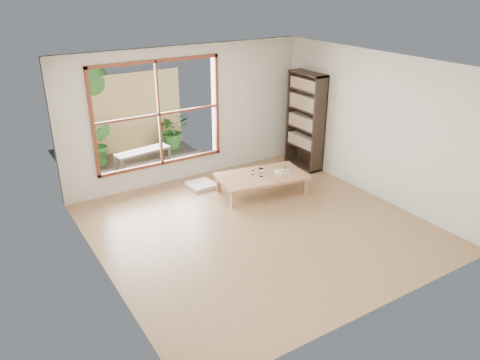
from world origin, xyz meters
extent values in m
plane|color=olive|center=(0.00, 0.00, 0.00)|extent=(5.00, 5.00, 0.00)
cube|color=tan|center=(0.79, 1.04, 0.33)|extent=(1.74, 1.16, 0.05)
cube|color=tan|center=(0.02, 0.79, 0.15)|extent=(0.09, 0.09, 0.30)
cube|color=tan|center=(0.14, 1.53, 0.15)|extent=(0.09, 0.09, 0.30)
cube|color=tan|center=(1.45, 0.55, 0.15)|extent=(0.09, 0.09, 0.30)
cube|color=tan|center=(1.57, 1.29, 0.15)|extent=(0.09, 0.09, 0.30)
cube|color=silver|center=(-0.05, 1.87, 0.04)|extent=(0.51, 0.51, 0.07)
cube|color=#2F221A|center=(2.32, 1.68, 1.00)|extent=(0.32, 0.90, 2.00)
cylinder|color=silver|center=(0.76, 1.00, 0.43)|extent=(0.08, 0.08, 0.15)
cylinder|color=silver|center=(0.99, 1.13, 0.41)|extent=(0.07, 0.07, 0.11)
cylinder|color=silver|center=(0.84, 1.15, 0.40)|extent=(0.07, 0.07, 0.09)
cylinder|color=silver|center=(0.67, 1.15, 0.39)|extent=(0.06, 0.06, 0.08)
cube|color=white|center=(1.22, 0.95, 0.36)|extent=(0.34, 0.27, 0.02)
sphere|color=#4D722D|center=(1.30, 1.00, 0.41)|extent=(0.08, 0.08, 0.08)
cube|color=gold|center=(1.19, 0.91, 0.39)|extent=(0.06, 0.05, 0.03)
cube|color=beige|center=(1.15, 0.99, 0.38)|extent=(0.07, 0.06, 0.02)
cylinder|color=silver|center=(1.26, 0.89, 0.38)|extent=(0.17, 0.04, 0.01)
cube|color=#332D25|center=(-0.60, 3.56, 0.00)|extent=(2.80, 2.00, 0.05)
cube|color=#2F221A|center=(-0.64, 3.38, 0.37)|extent=(1.21, 0.50, 0.05)
cube|color=#2F221A|center=(-1.16, 3.17, 0.19)|extent=(0.07, 0.07, 0.32)
cube|color=#2F221A|center=(-1.20, 3.43, 0.19)|extent=(0.07, 0.07, 0.32)
cube|color=#2F221A|center=(-0.07, 3.32, 0.19)|extent=(0.07, 0.07, 0.32)
cube|color=#2F221A|center=(-0.11, 3.58, 0.19)|extent=(0.07, 0.07, 0.32)
cube|color=tan|center=(-0.60, 4.56, 0.90)|extent=(2.80, 0.06, 1.80)
imported|color=#346A27|center=(0.41, 4.17, 0.45)|extent=(0.82, 0.73, 0.85)
imported|color=#346A27|center=(-1.33, 4.01, 0.48)|extent=(0.56, 0.48, 0.91)
cylinder|color=#4C3D2D|center=(-1.30, 4.86, 0.80)|extent=(0.14, 0.14, 1.60)
sphere|color=#346A27|center=(-1.18, 4.86, 1.65)|extent=(0.84, 0.84, 0.84)
sphere|color=#346A27|center=(-1.45, 4.94, 1.45)|extent=(0.70, 0.70, 0.70)
sphere|color=#346A27|center=(-1.27, 4.76, 1.90)|extent=(0.64, 0.64, 0.64)
camera|label=1|loc=(-3.81, -5.53, 3.77)|focal=35.00mm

